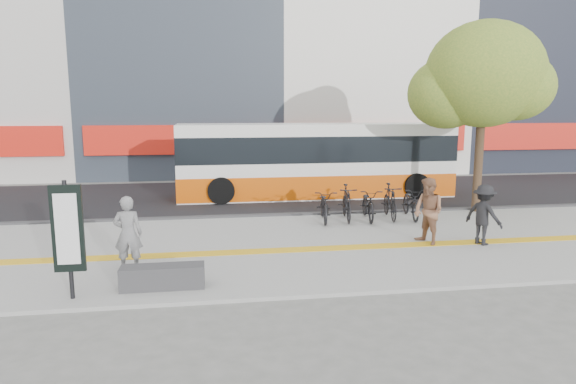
{
  "coord_description": "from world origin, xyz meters",
  "views": [
    {
      "loc": [
        -1.61,
        -10.78,
        3.56
      ],
      "look_at": [
        0.35,
        2.0,
        1.36
      ],
      "focal_mm": 31.28,
      "sensor_mm": 36.0,
      "label": 1
    }
  ],
  "objects": [
    {
      "name": "ground",
      "position": [
        0.0,
        0.0,
        0.0
      ],
      "size": [
        120.0,
        120.0,
        0.0
      ],
      "primitive_type": "plane",
      "color": "#60605C",
      "rests_on": "ground"
    },
    {
      "name": "sidewalk",
      "position": [
        0.0,
        1.5,
        0.04
      ],
      "size": [
        40.0,
        7.0,
        0.08
      ],
      "primitive_type": "cube",
      "color": "slate",
      "rests_on": "ground"
    },
    {
      "name": "tactile_strip",
      "position": [
        0.0,
        1.0,
        0.09
      ],
      "size": [
        40.0,
        0.45,
        0.01
      ],
      "primitive_type": "cube",
      "color": "gold",
      "rests_on": "sidewalk"
    },
    {
      "name": "street",
      "position": [
        0.0,
        9.0,
        0.03
      ],
      "size": [
        40.0,
        8.0,
        0.06
      ],
      "primitive_type": "cube",
      "color": "black",
      "rests_on": "ground"
    },
    {
      "name": "curb",
      "position": [
        0.0,
        5.0,
        0.07
      ],
      "size": [
        40.0,
        0.25,
        0.14
      ],
      "primitive_type": "cube",
      "color": "#323234",
      "rests_on": "ground"
    },
    {
      "name": "bench",
      "position": [
        -2.6,
        -1.2,
        0.3
      ],
      "size": [
        1.6,
        0.45,
        0.45
      ],
      "primitive_type": "cube",
      "color": "#323234",
      "rests_on": "sidewalk"
    },
    {
      "name": "signboard",
      "position": [
        -4.2,
        -1.51,
        1.37
      ],
      "size": [
        0.55,
        0.1,
        2.2
      ],
      "color": "black",
      "rests_on": "sidewalk"
    },
    {
      "name": "street_tree",
      "position": [
        7.18,
        4.82,
        4.51
      ],
      "size": [
        4.4,
        3.8,
        6.31
      ],
      "color": "#3D2A1C",
      "rests_on": "sidewalk"
    },
    {
      "name": "bus",
      "position": [
        2.46,
        8.5,
        1.4
      ],
      "size": [
        10.72,
        2.54,
        2.85
      ],
      "color": "silver",
      "rests_on": "street"
    },
    {
      "name": "bicycle_row",
      "position": [
        3.2,
        4.0,
        0.59
      ],
      "size": [
        3.73,
        1.95,
        1.1
      ],
      "color": "black",
      "rests_on": "sidewalk"
    },
    {
      "name": "seated_woman",
      "position": [
        -3.4,
        -0.04,
        0.9
      ],
      "size": [
        0.61,
        0.41,
        1.64
      ],
      "primitive_type": "imported",
      "rotation": [
        0.0,
        0.0,
        3.11
      ],
      "color": "black",
      "rests_on": "sidewalk"
    },
    {
      "name": "pedestrian_tan",
      "position": [
        3.84,
        1.05,
        0.94
      ],
      "size": [
        0.9,
        1.01,
        1.71
      ],
      "primitive_type": "imported",
      "rotation": [
        0.0,
        0.0,
        -1.21
      ],
      "color": "#8C5F44",
      "rests_on": "sidewalk"
    },
    {
      "name": "pedestrian_dark",
      "position": [
        5.21,
        0.79,
        0.85
      ],
      "size": [
        0.99,
        1.15,
        1.55
      ],
      "primitive_type": "imported",
      "rotation": [
        0.0,
        0.0,
        2.08
      ],
      "color": "black",
      "rests_on": "sidewalk"
    }
  ]
}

